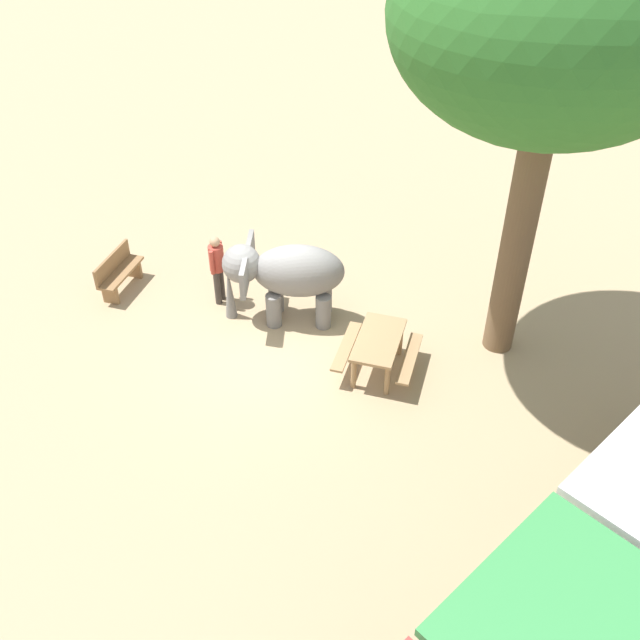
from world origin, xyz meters
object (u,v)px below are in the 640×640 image
person_handler (217,265)px  picnic_table_near (378,346)px  elephant (286,274)px  wooden_bench (118,271)px  shade_tree_main (562,13)px

person_handler → picnic_table_near: 4.00m
elephant → wooden_bench: size_ratio=1.68×
elephant → picnic_table_near: size_ratio=1.16×
shade_tree_main → wooden_bench: 10.19m
shade_tree_main → picnic_table_near: shade_tree_main is taller
elephant → picnic_table_near: (-0.17, 2.45, -0.54)m
wooden_bench → picnic_table_near: wooden_bench is taller
elephant → picnic_table_near: 2.51m
person_handler → wooden_bench: 2.37m
elephant → person_handler: size_ratio=1.46×
shade_tree_main → wooden_bench: (4.54, -6.93, -5.93)m
person_handler → picnic_table_near: bearing=-15.4°
shade_tree_main → picnic_table_near: size_ratio=4.12×
elephant → shade_tree_main: shade_tree_main is taller
elephant → wooden_bench: 3.95m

